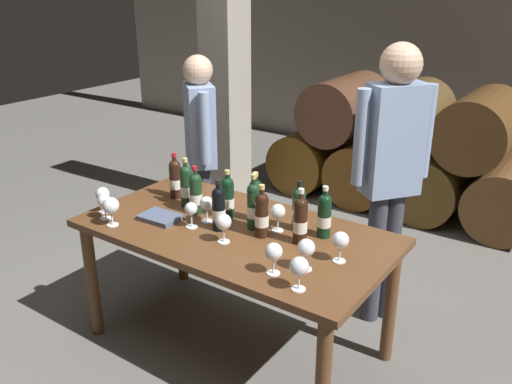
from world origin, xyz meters
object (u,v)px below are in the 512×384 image
object	(u,v)px
wine_glass_1	(274,252)
wine_glass_5	(104,201)
wine_glass_8	(103,195)
wine_glass_4	(340,241)
wine_bottle_6	(299,209)
wine_bottle_2	(324,215)
wine_bottle_4	(219,208)
wine_glass_0	(306,248)
wine_glass_2	(111,206)
wine_bottle_1	(196,193)
sommelier_presenting	(391,162)
wine_bottle_0	(228,197)
wine_bottle_10	(186,185)
wine_bottle_7	(254,205)
wine_glass_3	(223,223)
tasting_notebook	(160,217)
wine_glass_9	(299,267)
wine_bottle_5	(255,200)
wine_bottle_3	(262,214)
taster_seated_left	(201,143)
wine_bottle_8	(175,178)
wine_glass_7	(191,210)
wine_glass_6	(278,212)
dining_table	(235,244)
wine_bottle_9	(300,220)
wine_glass_10	(206,204)

from	to	relation	value
wine_glass_1	wine_glass_5	bearing A→B (deg)	-178.31
wine_glass_8	wine_glass_4	bearing A→B (deg)	10.29
wine_bottle_6	wine_glass_5	size ratio (longest dim) A/B	1.89
wine_bottle_2	wine_bottle_4	size ratio (longest dim) A/B	0.99
wine_glass_8	wine_glass_5	bearing A→B (deg)	-35.16
wine_glass_0	wine_glass_2	size ratio (longest dim) A/B	0.96
wine_bottle_1	sommelier_presenting	distance (m)	1.14
wine_bottle_4	sommelier_presenting	distance (m)	1.03
wine_bottle_0	sommelier_presenting	xyz separation A→B (m)	(0.69, 0.65, 0.16)
wine_bottle_0	wine_glass_1	distance (m)	0.67
wine_bottle_10	wine_bottle_4	bearing A→B (deg)	-22.16
wine_bottle_7	wine_glass_3	world-z (taller)	wine_bottle_7
tasting_notebook	wine_glass_9	bearing A→B (deg)	-13.03
wine_glass_2	wine_bottle_6	bearing A→B (deg)	31.89
wine_bottle_5	wine_glass_9	size ratio (longest dim) A/B	1.79
wine_bottle_6	wine_bottle_3	bearing A→B (deg)	-123.91
wine_glass_5	taster_seated_left	xyz separation A→B (m)	(-0.17, 1.03, 0.06)
wine_bottle_0	wine_glass_1	xyz separation A→B (m)	(0.56, -0.38, -0.01)
wine_bottle_3	wine_bottle_8	size ratio (longest dim) A/B	1.01
wine_bottle_1	wine_glass_7	world-z (taller)	wine_bottle_1
wine_glass_2	wine_bottle_2	bearing A→B (deg)	28.14
wine_bottle_7	wine_glass_7	bearing A→B (deg)	-146.56
wine_bottle_2	sommelier_presenting	size ratio (longest dim) A/B	0.16
wine_bottle_8	wine_glass_7	xyz separation A→B (m)	(0.36, -0.27, -0.02)
wine_glass_4	wine_glass_6	size ratio (longest dim) A/B	1.01
wine_bottle_3	wine_glass_8	world-z (taller)	wine_bottle_3
wine_glass_1	wine_bottle_4	bearing A→B (deg)	155.65
wine_bottle_1	wine_glass_2	size ratio (longest dim) A/B	1.73
dining_table	wine_bottle_7	distance (m)	0.25
wine_bottle_9	wine_glass_5	distance (m)	1.11
wine_bottle_8	wine_glass_3	world-z (taller)	wine_bottle_8
wine_bottle_6	wine_bottle_7	xyz separation A→B (m)	(-0.21, -0.12, 0.01)
wine_glass_5	taster_seated_left	world-z (taller)	taster_seated_left
wine_bottle_5	wine_glass_0	distance (m)	0.60
wine_bottle_3	wine_bottle_7	distance (m)	0.11
wine_bottle_3	wine_glass_2	size ratio (longest dim) A/B	1.76
dining_table	wine_bottle_10	distance (m)	0.49
wine_bottle_1	wine_glass_1	world-z (taller)	wine_bottle_1
dining_table	wine_glass_3	distance (m)	0.26
wine_bottle_5	wine_bottle_8	xyz separation A→B (m)	(-0.60, -0.01, 0.00)
tasting_notebook	taster_seated_left	bearing A→B (deg)	113.62
wine_glass_9	wine_glass_10	size ratio (longest dim) A/B	1.06
wine_bottle_6	tasting_notebook	size ratio (longest dim) A/B	1.28
wine_bottle_8	wine_glass_9	size ratio (longest dim) A/B	1.80
wine_bottle_3	sommelier_presenting	world-z (taller)	sommelier_presenting
wine_bottle_3	wine_glass_6	size ratio (longest dim) A/B	1.86
wine_bottle_2	wine_glass_9	distance (m)	0.55
wine_bottle_7	wine_glass_6	distance (m)	0.14
wine_bottle_9	wine_bottle_6	bearing A→B (deg)	123.48
wine_glass_1	wine_glass_5	size ratio (longest dim) A/B	1.05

